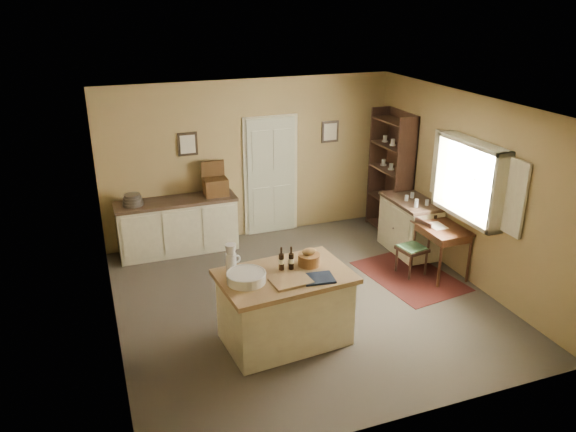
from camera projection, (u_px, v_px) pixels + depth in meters
name	position (u px, v px, depth m)	size (l,w,h in m)	color
ground	(305.00, 300.00, 7.80)	(5.00, 5.00, 0.00)	#514A3E
wall_back	(251.00, 160.00, 9.48)	(5.00, 0.10, 2.70)	olive
wall_front	(408.00, 302.00, 5.12)	(5.00, 0.10, 2.70)	olive
wall_left	(106.00, 237.00, 6.50)	(0.10, 5.00, 2.70)	olive
wall_right	(466.00, 188.00, 8.10)	(0.10, 5.00, 2.70)	olive
ceiling	(307.00, 106.00, 6.80)	(5.00, 5.00, 0.00)	silver
door	(271.00, 175.00, 9.67)	(0.97, 0.06, 2.11)	#AEAF93
framed_prints	(262.00, 138.00, 9.39)	(2.82, 0.02, 0.38)	black
window	(472.00, 180.00, 7.83)	(0.25, 1.99, 1.12)	beige
work_island	(284.00, 306.00, 6.73)	(1.62, 1.13, 1.20)	beige
sideboard	(178.00, 224.00, 9.11)	(1.93, 0.55, 1.18)	beige
rug	(409.00, 276.00, 8.46)	(1.10, 1.60, 0.01)	#461615
writing_desk	(439.00, 231.00, 8.36)	(0.58, 0.95, 0.82)	#3B1F12
desk_chair	(412.00, 249.00, 8.40)	(0.38, 0.38, 0.82)	#311D16
right_cabinet	(410.00, 225.00, 9.12)	(0.60, 1.08, 0.99)	beige
shelving_unit	(393.00, 173.00, 9.72)	(0.36, 0.96, 2.14)	#311D16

